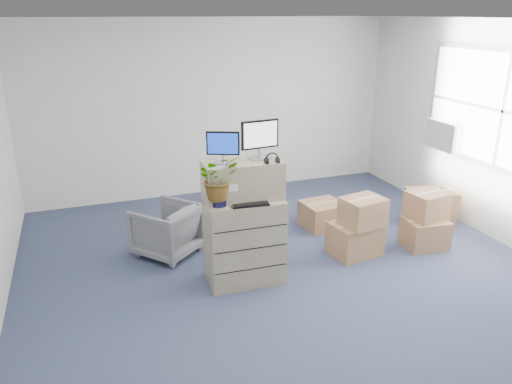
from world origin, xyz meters
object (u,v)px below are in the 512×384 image
Objects in this scene: filing_cabinet_lower at (244,241)px; potted_plant at (218,183)px; office_chair at (167,228)px; monitor_left at (223,146)px; water_bottle at (253,186)px; monitor_right at (260,137)px; keyboard at (250,204)px.

filing_cabinet_lower is 1.75× the size of potted_plant.
potted_plant reaches higher than filing_cabinet_lower.
office_chair is at bearing 110.28° from potted_plant.
monitor_left reaches higher than water_bottle.
keyboard is at bearing -135.98° from monitor_right.
filing_cabinet_lower is at bearing 86.60° from office_chair.
office_chair is (-0.70, 0.94, -0.13)m from filing_cabinet_lower.
monitor_right reaches higher than keyboard.
filing_cabinet_lower is 0.81m from potted_plant.
potted_plant is 0.78× the size of office_chair.
monitor_right reaches higher than office_chair.
monitor_right is 0.71m from keyboard.
keyboard is at bearing -117.90° from water_bottle.
keyboard is 0.56× the size of office_chair.
monitor_left reaches higher than filing_cabinet_lower.
monitor_left is 0.80× the size of monitor_right.
filing_cabinet_lower is 0.62m from water_bottle.
monitor_right is 1.79m from office_chair.
monitor_left is at bearing -179.26° from water_bottle.
potted_plant reaches higher than water_bottle.
filing_cabinet_lower is 2.86× the size of monitor_left.
filing_cabinet_lower reaches higher than office_chair.
water_bottle is 0.36× the size of office_chair.
keyboard is at bearing -10.82° from potted_plant.
keyboard reaches higher than office_chair.
office_chair is (-0.39, 1.05, -0.87)m from potted_plant.
monitor_left is at bearing 53.94° from potted_plant.
monitor_left is at bearing 78.19° from office_chair.
keyboard is 1.58× the size of water_bottle.
keyboard is at bearing 82.54° from office_chair.
monitor_right is 1.07× the size of keyboard.
monitor_right is at bearing 96.17° from office_chair.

